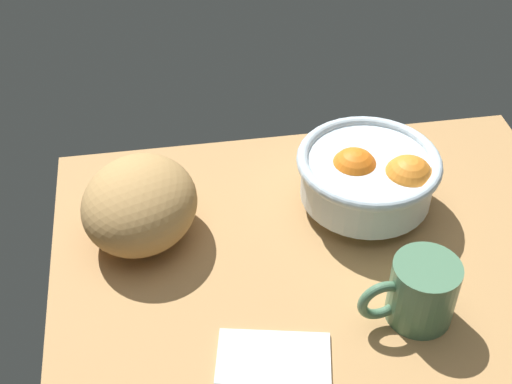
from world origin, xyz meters
TOP-DOWN VIEW (x-y plane):
  - ground_plane at (0.00, 0.00)cm, footprint 71.66×53.53cm
  - fruit_bowl at (-7.64, -8.61)cm, footprint 19.62×19.62cm
  - bread_loaf at (23.58, -8.09)cm, footprint 19.71×20.82cm
  - napkin_folded at (9.80, 14.81)cm, footprint 14.25×10.07cm
  - mug at (-8.16, 11.10)cm, footprint 12.18×8.00cm

SIDE VIEW (x-z plane):
  - ground_plane at x=0.00cm, z-range -3.00..0.00cm
  - napkin_folded at x=9.80cm, z-range 0.00..0.93cm
  - mug at x=-8.16cm, z-range 0.00..8.44cm
  - bread_loaf at x=23.58cm, z-range 0.00..10.81cm
  - fruit_bowl at x=-7.64cm, z-range 0.60..10.69cm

